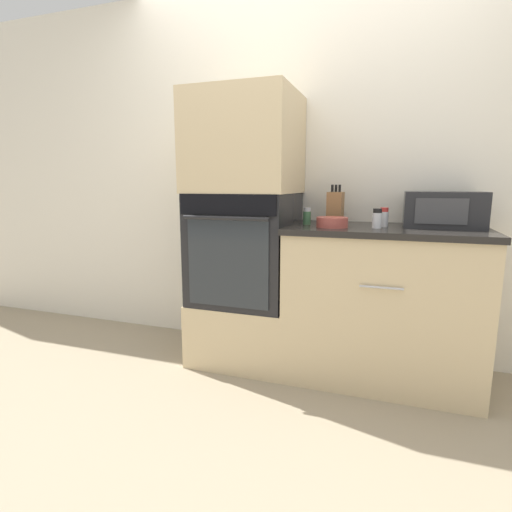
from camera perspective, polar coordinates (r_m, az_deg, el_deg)
ground_plane at (r=2.48m, az=3.30°, el=-17.80°), size 12.00×12.00×0.00m
wall_back at (r=2.81m, az=7.17°, el=11.85°), size 8.00×0.05×2.50m
oven_cabinet_base at (r=2.75m, az=-1.47°, el=-10.28°), size 0.64×0.60×0.40m
wall_oven at (r=2.61m, az=-1.55°, el=1.22°), size 0.62×0.64×0.71m
oven_cabinet_upper at (r=2.59m, az=-1.59°, el=15.75°), size 0.64×0.60×0.61m
counter_unit at (r=2.51m, az=17.50°, el=-6.52°), size 1.11×0.63×0.92m
microwave at (r=2.52m, az=25.14°, el=6.03°), size 0.42×0.34×0.20m
knife_block at (r=2.56m, az=11.27°, el=6.80°), size 0.09×0.15×0.24m
bowl at (r=2.33m, az=10.82°, el=4.76°), size 0.18×0.18×0.06m
condiment_jar_near at (r=2.43m, az=17.82°, el=5.26°), size 0.05×0.05×0.11m
condiment_jar_mid at (r=2.47m, az=7.29°, el=5.64°), size 0.05×0.05×0.10m
condiment_jar_far at (r=2.34m, az=16.92°, el=5.13°), size 0.05×0.05×0.11m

